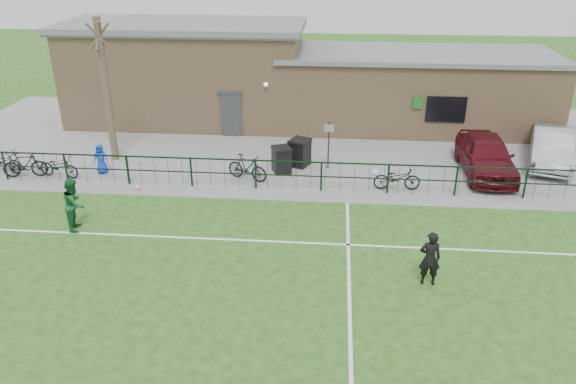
# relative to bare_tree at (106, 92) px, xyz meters

# --- Properties ---
(ground) EXTENTS (90.00, 90.00, 0.00)m
(ground) POSITION_rel_bare_tree_xyz_m (8.00, -10.50, -3.00)
(ground) COLOR #224F17
(ground) RESTS_ON ground
(paving_strip) EXTENTS (34.00, 13.00, 0.02)m
(paving_strip) POSITION_rel_bare_tree_xyz_m (8.00, 3.00, -2.99)
(paving_strip) COLOR gray
(paving_strip) RESTS_ON ground
(pitch_line_touch) EXTENTS (28.00, 0.10, 0.01)m
(pitch_line_touch) POSITION_rel_bare_tree_xyz_m (8.00, -2.70, -3.00)
(pitch_line_touch) COLOR white
(pitch_line_touch) RESTS_ON ground
(pitch_line_mid) EXTENTS (28.00, 0.10, 0.01)m
(pitch_line_mid) POSITION_rel_bare_tree_xyz_m (8.00, -6.50, -3.00)
(pitch_line_mid) COLOR white
(pitch_line_mid) RESTS_ON ground
(pitch_line_perp) EXTENTS (0.10, 16.00, 0.01)m
(pitch_line_perp) POSITION_rel_bare_tree_xyz_m (10.00, -10.50, -3.00)
(pitch_line_perp) COLOR white
(pitch_line_perp) RESTS_ON ground
(perimeter_fence) EXTENTS (28.00, 0.10, 1.20)m
(perimeter_fence) POSITION_rel_bare_tree_xyz_m (8.00, -2.50, -2.40)
(perimeter_fence) COLOR black
(perimeter_fence) RESTS_ON ground
(bare_tree) EXTENTS (0.30, 0.30, 6.00)m
(bare_tree) POSITION_rel_bare_tree_xyz_m (0.00, 0.00, 0.00)
(bare_tree) COLOR #4D3D2E
(bare_tree) RESTS_ON ground
(wheelie_bin_left) EXTENTS (0.89, 0.94, 1.00)m
(wheelie_bin_left) POSITION_rel_bare_tree_xyz_m (7.33, -0.81, -2.48)
(wheelie_bin_left) COLOR black
(wheelie_bin_left) RESTS_ON paving_strip
(wheelie_bin_right) EXTENTS (0.96, 1.02, 1.07)m
(wheelie_bin_right) POSITION_rel_bare_tree_xyz_m (8.02, -0.03, -2.44)
(wheelie_bin_right) COLOR black
(wheelie_bin_right) RESTS_ON paving_strip
(sign_post) EXTENTS (0.06, 0.06, 2.00)m
(sign_post) POSITION_rel_bare_tree_xyz_m (9.22, -0.24, -1.98)
(sign_post) COLOR black
(sign_post) RESTS_ON paving_strip
(car_maroon) EXTENTS (1.87, 4.65, 1.58)m
(car_maroon) POSITION_rel_bare_tree_xyz_m (15.57, -0.23, -2.19)
(car_maroon) COLOR #4E0E17
(car_maroon) RESTS_ON paving_strip
(car_silver) EXTENTS (2.83, 4.77, 1.49)m
(car_silver) POSITION_rel_bare_tree_xyz_m (18.59, 1.10, -2.24)
(car_silver) COLOR #9A9DA1
(car_silver) RESTS_ON paving_strip
(bicycle_a) EXTENTS (1.88, 1.01, 0.94)m
(bicycle_a) POSITION_rel_bare_tree_xyz_m (-4.04, -1.75, -2.51)
(bicycle_a) COLOR black
(bicycle_a) RESTS_ON paving_strip
(bicycle_b) EXTENTS (1.80, 0.86, 1.04)m
(bicycle_b) POSITION_rel_bare_tree_xyz_m (-2.85, -2.20, -2.46)
(bicycle_b) COLOR black
(bicycle_b) RESTS_ON paving_strip
(bicycle_c) EXTENTS (1.80, 0.90, 0.91)m
(bicycle_c) POSITION_rel_bare_tree_xyz_m (-1.50, -2.10, -2.53)
(bicycle_c) COLOR black
(bicycle_c) RESTS_ON paving_strip
(bicycle_d) EXTENTS (1.81, 1.14, 1.05)m
(bicycle_d) POSITION_rel_bare_tree_xyz_m (6.06, -1.72, -2.45)
(bicycle_d) COLOR black
(bicycle_d) RESTS_ON paving_strip
(bicycle_e) EXTENTS (1.79, 0.68, 0.93)m
(bicycle_e) POSITION_rel_bare_tree_xyz_m (11.87, -2.14, -2.51)
(bicycle_e) COLOR black
(bicycle_e) RESTS_ON paving_strip
(spectator_child) EXTENTS (0.65, 0.47, 1.24)m
(spectator_child) POSITION_rel_bare_tree_xyz_m (0.04, -1.55, -2.36)
(spectator_child) COLOR #143AC3
(spectator_child) RESTS_ON paving_strip
(goalkeeper_kick) EXTENTS (1.86, 2.88, 2.36)m
(goalkeeper_kick) POSITION_rel_bare_tree_xyz_m (12.14, -8.39, -2.14)
(goalkeeper_kick) COLOR black
(goalkeeper_kick) RESTS_ON ground
(outfield_player) EXTENTS (0.83, 0.98, 1.77)m
(outfield_player) POSITION_rel_bare_tree_xyz_m (1.03, -6.15, -2.12)
(outfield_player) COLOR #175128
(outfield_player) RESTS_ON ground
(ball_ground) EXTENTS (0.21, 0.21, 0.21)m
(ball_ground) POSITION_rel_bare_tree_xyz_m (1.98, -3.01, -2.89)
(ball_ground) COLOR silver
(ball_ground) RESTS_ON ground
(clubhouse) EXTENTS (24.25, 5.40, 4.96)m
(clubhouse) POSITION_rel_bare_tree_xyz_m (7.12, 6.00, -0.78)
(clubhouse) COLOR tan
(clubhouse) RESTS_ON ground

